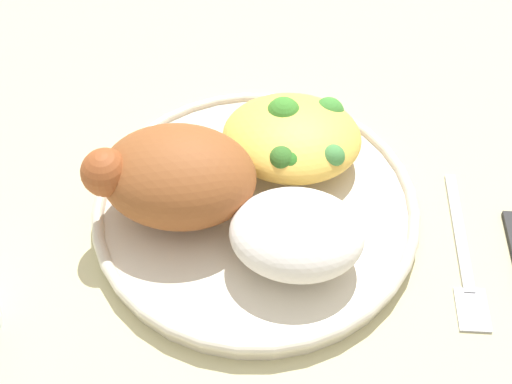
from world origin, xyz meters
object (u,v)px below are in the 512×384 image
object	(u,v)px
rice_pile	(297,234)
roasted_chicken	(174,176)
fork	(464,255)
mac_cheese_with_broccoli	(293,136)
plate	(256,207)

from	to	relation	value
rice_pile	roasted_chicken	bearing A→B (deg)	-20.96
roasted_chicken	fork	xyz separation A→B (m)	(-0.21, 0.01, -0.05)
rice_pile	mac_cheese_with_broccoli	world-z (taller)	rice_pile
plate	rice_pile	bearing A→B (deg)	126.04
plate	fork	size ratio (longest dim) A/B	1.74
roasted_chicken	mac_cheese_with_broccoli	distance (m)	0.10
mac_cheese_with_broccoli	fork	size ratio (longest dim) A/B	0.76
plate	roasted_chicken	bearing A→B (deg)	10.10
roasted_chicken	rice_pile	bearing A→B (deg)	159.04
mac_cheese_with_broccoli	rice_pile	bearing A→B (deg)	95.25
plate	rice_pile	world-z (taller)	rice_pile
roasted_chicken	fork	size ratio (longest dim) A/B	0.85
plate	roasted_chicken	distance (m)	0.07
plate	mac_cheese_with_broccoli	distance (m)	0.06
plate	mac_cheese_with_broccoli	xyz separation A→B (m)	(-0.02, -0.05, 0.03)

